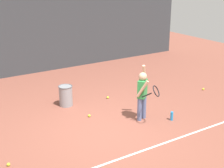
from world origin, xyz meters
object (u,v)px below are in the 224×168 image
(ball_hopper, at_px, (66,95))
(water_bottle, at_px, (172,116))
(tennis_ball_0, at_px, (108,97))
(tennis_ball_4, at_px, (203,89))
(tennis_ball_3, at_px, (8,164))
(tennis_player, at_px, (143,92))
(tennis_ball_2, at_px, (89,116))

(ball_hopper, distance_m, water_bottle, 2.88)
(tennis_ball_0, distance_m, tennis_ball_4, 3.01)
(water_bottle, xyz_separation_m, tennis_ball_3, (-3.95, 0.15, -0.08))
(tennis_ball_4, bearing_deg, tennis_ball_0, 160.85)
(tennis_player, relative_size, tennis_ball_3, 20.46)
(ball_hopper, relative_size, tennis_ball_0, 8.52)
(tennis_ball_2, bearing_deg, tennis_ball_0, 37.70)
(tennis_ball_3, bearing_deg, tennis_ball_4, 8.46)
(water_bottle, bearing_deg, tennis_player, 143.32)
(ball_hopper, xyz_separation_m, tennis_ball_4, (4.07, -1.17, -0.26))
(ball_hopper, relative_size, tennis_ball_3, 8.52)
(tennis_player, relative_size, tennis_ball_4, 20.46)
(water_bottle, bearing_deg, ball_hopper, 128.36)
(tennis_player, xyz_separation_m, ball_hopper, (-1.20, 1.82, -0.44))
(tennis_ball_3, bearing_deg, ball_hopper, 44.01)
(tennis_player, height_order, tennis_ball_2, tennis_player)
(tennis_player, bearing_deg, tennis_ball_0, 52.78)
(ball_hopper, relative_size, water_bottle, 2.55)
(water_bottle, distance_m, tennis_ball_4, 2.53)
(ball_hopper, bearing_deg, water_bottle, -51.64)
(tennis_ball_2, xyz_separation_m, tennis_ball_3, (-2.34, -1.10, 0.00))
(ball_hopper, distance_m, tennis_ball_0, 1.26)
(tennis_player, distance_m, water_bottle, 0.95)
(ball_hopper, xyz_separation_m, tennis_ball_3, (-2.17, -2.10, -0.26))
(ball_hopper, height_order, water_bottle, ball_hopper)
(ball_hopper, bearing_deg, tennis_ball_3, -135.99)
(tennis_player, distance_m, tennis_ball_3, 3.46)
(tennis_ball_0, distance_m, tennis_ball_2, 1.33)
(tennis_player, distance_m, tennis_ball_0, 1.78)
(ball_hopper, height_order, tennis_ball_4, ball_hopper)
(tennis_player, bearing_deg, tennis_ball_4, -23.70)
(water_bottle, distance_m, tennis_ball_3, 3.96)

